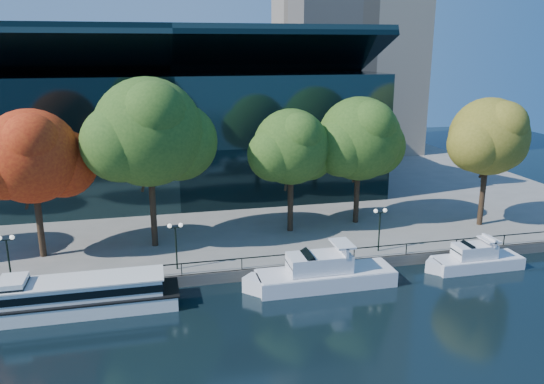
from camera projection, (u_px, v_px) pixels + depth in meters
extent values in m
plane|color=black|center=(249.00, 297.00, 41.67)|extent=(160.00, 160.00, 0.00)
cube|color=slate|center=(202.00, 181.00, 75.84)|extent=(90.00, 67.00, 1.00)
cube|color=#47443F|center=(242.00, 275.00, 44.40)|extent=(90.00, 0.25, 1.00)
cube|color=black|center=(242.00, 258.00, 44.21)|extent=(88.20, 0.08, 0.08)
cube|color=black|center=(242.00, 264.00, 44.34)|extent=(0.07, 0.07, 0.90)
cube|color=black|center=(173.00, 135.00, 68.76)|extent=(50.00, 24.00, 16.00)
cube|color=black|center=(170.00, 60.00, 62.49)|extent=(50.00, 17.14, 7.86)
cube|color=white|center=(79.00, 304.00, 39.33)|extent=(14.39, 3.49, 1.13)
cube|color=black|center=(78.00, 297.00, 39.18)|extent=(14.68, 3.56, 0.12)
cube|color=white|center=(85.00, 288.00, 39.12)|extent=(11.22, 2.87, 1.23)
cube|color=black|center=(85.00, 287.00, 39.11)|extent=(11.37, 2.94, 0.57)
cube|color=white|center=(84.00, 280.00, 38.94)|extent=(11.51, 3.01, 0.10)
cube|color=white|center=(14.00, 291.00, 37.99)|extent=(1.85, 2.45, 1.85)
cube|color=black|center=(13.00, 288.00, 37.93)|extent=(1.90, 2.52, 0.72)
cube|color=white|center=(325.00, 278.00, 43.50)|extent=(11.35, 3.24, 1.30)
cube|color=white|center=(258.00, 285.00, 42.26)|extent=(2.48, 2.48, 1.30)
cube|color=white|center=(326.00, 271.00, 43.32)|extent=(11.13, 3.18, 0.09)
cube|color=white|center=(319.00, 262.00, 42.99)|extent=(5.11, 2.43, 1.41)
cube|color=black|center=(302.00, 263.00, 42.64)|extent=(2.24, 2.34, 1.77)
cube|color=white|center=(342.00, 249.00, 43.14)|extent=(0.27, 2.53, 0.86)
cube|color=white|center=(342.00, 244.00, 43.02)|extent=(1.51, 2.53, 0.16)
cube|color=white|center=(477.00, 263.00, 46.92)|extent=(7.98, 2.48, 1.06)
cube|color=white|center=(436.00, 267.00, 46.05)|extent=(1.96, 1.96, 1.06)
cube|color=white|center=(478.00, 257.00, 46.77)|extent=(7.82, 2.43, 0.07)
cube|color=white|center=(474.00, 251.00, 46.51)|extent=(3.59, 1.86, 1.15)
cube|color=black|center=(464.00, 251.00, 46.27)|extent=(1.62, 1.79, 1.34)
cube|color=white|center=(489.00, 240.00, 46.59)|extent=(0.22, 1.94, 0.71)
cube|color=white|center=(489.00, 239.00, 46.56)|extent=(1.24, 1.94, 0.13)
cylinder|color=black|center=(39.00, 217.00, 46.29)|extent=(0.56, 0.56, 7.25)
cylinder|color=black|center=(42.00, 185.00, 45.83)|extent=(1.16, 1.76, 3.63)
cylinder|color=black|center=(30.00, 190.00, 45.24)|extent=(1.07, 1.21, 3.24)
sphere|color=#98190C|center=(32.00, 156.00, 44.85)|extent=(8.06, 8.06, 8.06)
sphere|color=#98190C|center=(63.00, 164.00, 46.74)|extent=(6.04, 6.04, 6.04)
sphere|color=#98190C|center=(4.00, 166.00, 43.82)|extent=(5.64, 5.64, 5.64)
sphere|color=#98190C|center=(31.00, 143.00, 43.06)|extent=(4.83, 4.83, 4.83)
cylinder|color=black|center=(153.00, 202.00, 48.65)|extent=(0.56, 0.56, 8.57)
cylinder|color=black|center=(156.00, 165.00, 48.06)|extent=(1.31, 2.01, 4.27)
cylinder|color=black|center=(146.00, 170.00, 47.47)|extent=(1.20, 1.37, 3.82)
sphere|color=#2A4E18|center=(148.00, 132.00, 46.95)|extent=(9.72, 9.72, 9.72)
sphere|color=#2A4E18|center=(178.00, 142.00, 49.23)|extent=(7.29, 7.29, 7.29)
sphere|color=#2A4E18|center=(120.00, 143.00, 45.70)|extent=(6.80, 6.80, 6.80)
sphere|color=#2A4E18|center=(153.00, 115.00, 44.78)|extent=(5.83, 5.83, 5.83)
cylinder|color=black|center=(290.00, 198.00, 52.92)|extent=(0.56, 0.56, 6.89)
cylinder|color=black|center=(295.00, 171.00, 52.50)|extent=(1.12, 1.69, 3.46)
cylinder|color=black|center=(288.00, 175.00, 51.90)|extent=(1.03, 1.17, 3.09)
sphere|color=#2A4E18|center=(291.00, 147.00, 51.55)|extent=(7.41, 7.41, 7.41)
sphere|color=#2A4E18|center=(308.00, 153.00, 53.28)|extent=(5.56, 5.56, 5.56)
sphere|color=#2A4E18|center=(274.00, 155.00, 50.60)|extent=(5.19, 5.19, 5.19)
sphere|color=#2A4E18|center=(299.00, 136.00, 49.90)|extent=(4.45, 4.45, 4.45)
cylinder|color=black|center=(357.00, 189.00, 55.49)|extent=(0.56, 0.56, 7.17)
cylinder|color=black|center=(362.00, 163.00, 55.04)|extent=(1.15, 1.74, 3.59)
cylinder|color=black|center=(355.00, 166.00, 54.44)|extent=(1.06, 1.20, 3.21)
sphere|color=#2A4E18|center=(359.00, 139.00, 54.07)|extent=(8.55, 8.55, 8.55)
sphere|color=#2A4E18|center=(375.00, 146.00, 56.07)|extent=(6.41, 6.41, 6.41)
sphere|color=#2A4E18|center=(342.00, 147.00, 52.97)|extent=(5.98, 5.98, 5.98)
sphere|color=#2A4E18|center=(370.00, 126.00, 52.16)|extent=(5.13, 5.13, 5.13)
cylinder|color=black|center=(483.00, 190.00, 54.72)|extent=(0.56, 0.56, 7.45)
cylinder|color=black|center=(489.00, 162.00, 54.24)|extent=(1.19, 1.79, 3.73)
cylinder|color=black|center=(484.00, 166.00, 53.65)|extent=(1.09, 1.23, 3.33)
sphere|color=brown|center=(489.00, 136.00, 53.24)|extent=(7.81, 7.81, 7.81)
sphere|color=brown|center=(499.00, 143.00, 55.07)|extent=(5.86, 5.86, 5.86)
sphere|color=brown|center=(475.00, 144.00, 52.24)|extent=(5.47, 5.47, 5.47)
sphere|color=brown|center=(504.00, 125.00, 51.50)|extent=(4.69, 4.69, 4.69)
cylinder|color=black|center=(9.00, 262.00, 41.22)|extent=(0.14, 0.14, 3.60)
cube|color=black|center=(6.00, 240.00, 40.73)|extent=(0.90, 0.06, 0.06)
sphere|color=white|center=(12.00, 237.00, 40.77)|extent=(0.36, 0.36, 0.36)
cylinder|color=black|center=(176.00, 249.00, 44.01)|extent=(0.14, 0.14, 3.60)
cube|color=black|center=(175.00, 228.00, 43.52)|extent=(0.90, 0.06, 0.06)
sphere|color=white|center=(170.00, 226.00, 43.37)|extent=(0.36, 0.36, 0.36)
sphere|color=white|center=(181.00, 225.00, 43.57)|extent=(0.36, 0.36, 0.36)
cylinder|color=black|center=(379.00, 232.00, 47.96)|extent=(0.14, 0.14, 3.60)
cube|color=black|center=(380.00, 213.00, 47.47)|extent=(0.90, 0.06, 0.06)
sphere|color=white|center=(376.00, 211.00, 47.32)|extent=(0.36, 0.36, 0.36)
sphere|color=white|center=(385.00, 210.00, 47.51)|extent=(0.36, 0.36, 0.36)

